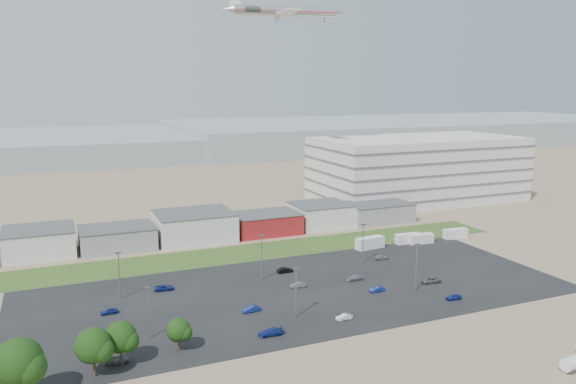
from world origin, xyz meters
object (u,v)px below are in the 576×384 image
box_trailer_a (370,243)px  parked_car_10 (118,360)px  parked_car_9 (164,288)px  parked_car_5 (109,311)px  parked_car_12 (354,278)px  parked_car_11 (285,270)px  parked_car_0 (430,280)px  parked_car_3 (270,332)px  parked_car_1 (377,289)px  airliner (286,11)px  parked_car_13 (344,317)px  parked_car_2 (454,297)px  parked_car_7 (298,285)px  parked_car_8 (381,257)px  storage_tank_nw (574,363)px  parked_car_4 (251,309)px

box_trailer_a → parked_car_10: box_trailer_a is taller
parked_car_9 → parked_car_5: bearing=131.1°
box_trailer_a → parked_car_12: size_ratio=2.13×
parked_car_10 → parked_car_11: bearing=-53.3°
parked_car_0 → parked_car_3: 45.55m
box_trailer_a → parked_car_11: box_trailer_a is taller
parked_car_11 → parked_car_10: bearing=123.5°
parked_car_9 → parked_car_1: bearing=-108.8°
airliner → parked_car_9: (-55.02, -61.25, -68.82)m
parked_car_5 → parked_car_13: bearing=61.7°
parked_car_0 → parked_car_5: bearing=-93.0°
parked_car_1 → parked_car_12: (-0.98, 8.48, 0.01)m
parked_car_3 → parked_car_10: (-26.70, 0.12, -0.07)m
parked_car_0 → parked_car_2: 10.68m
box_trailer_a → parked_car_7: size_ratio=2.44×
box_trailer_a → parked_car_0: (-1.84, -29.77, -0.96)m
box_trailer_a → parked_car_2: bearing=-102.8°
parked_car_2 → parked_car_12: 23.11m
parked_car_1 → parked_car_8: size_ratio=0.96×
parked_car_12 → airliner: bearing=172.1°
parked_car_1 → parked_car_9: size_ratio=0.80×
parked_car_3 → parked_car_13: size_ratio=1.36×
box_trailer_a → parked_car_10: bearing=-157.8°
parked_car_13 → parked_car_7: bearing=-179.3°
airliner → parked_car_3: (-41.61, -91.95, -68.77)m
airliner → parked_car_12: 100.47m
parked_car_0 → parked_car_10: parked_car_0 is taller
airliner → parked_car_8: bearing=-79.9°
parked_car_10 → parked_car_9: bearing=-23.1°
parked_car_1 → parked_car_12: bearing=-175.2°
parked_car_2 → parked_car_7: 33.67m
parked_car_10 → parked_car_3: bearing=-89.9°
parked_car_3 → parked_car_10: bearing=-86.5°
parked_car_0 → parked_car_5: size_ratio=1.36×
storage_tank_nw → parked_car_8: storage_tank_nw is taller
parked_car_5 → parked_car_12: bearing=86.2°
parked_car_10 → parked_car_8: bearing=-65.6°
storage_tank_nw → parked_car_3: 50.24m
airliner → parked_car_4: bearing=-108.5°
parked_car_10 → parked_car_12: size_ratio=1.00×
storage_tank_nw → parked_car_13: storage_tank_nw is taller
parked_car_7 → parked_car_10: bearing=-56.4°
airliner → storage_tank_nw: bearing=-82.2°
parked_car_4 → parked_car_10: bearing=-72.3°
parked_car_3 → parked_car_4: bearing=-178.2°
parked_car_1 → parked_car_10: bearing=-80.4°
parked_car_1 → parked_car_3: size_ratio=0.78×
parked_car_2 → parked_car_13: (-26.38, -0.13, -0.04)m
parked_car_7 → parked_car_10: (-41.41, -20.65, 0.01)m
parked_car_0 → parked_car_13: bearing=-64.3°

